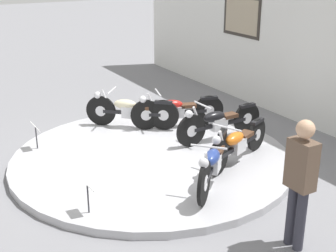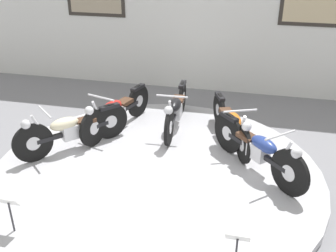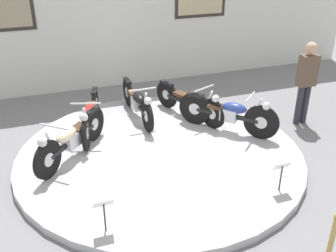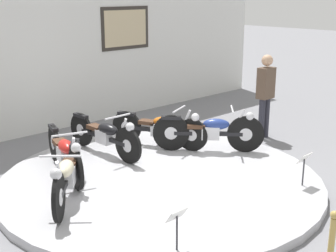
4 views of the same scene
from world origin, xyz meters
name	(u,v)px [view 4 (image 4 of 4)]	position (x,y,z in m)	size (l,w,h in m)	color
ground_plane	(161,184)	(0.00, 0.00, 0.00)	(60.00, 60.00, 0.00)	slate
display_platform	(161,181)	(0.00, 0.00, 0.06)	(5.05, 5.05, 0.13)	#ADADB2
back_wall	(31,43)	(0.00, 3.93, 1.92)	(14.00, 0.22, 3.83)	silver
motorcycle_cream	(67,174)	(-1.50, 0.29, 0.51)	(1.36, 1.52, 0.80)	black
motorcycle_red	(65,152)	(-1.03, 1.12, 0.51)	(0.70, 1.92, 0.79)	black
motorcycle_black	(105,134)	(0.00, 1.46, 0.51)	(0.54, 1.98, 0.79)	black
motorcycle_orange	(160,127)	(1.03, 1.12, 0.50)	(0.81, 1.83, 0.78)	black
motorcycle_blue	(210,130)	(1.50, 0.29, 0.53)	(1.42, 1.52, 0.81)	black
info_placard_front_left	(177,220)	(-1.33, -1.72, 0.50)	(0.26, 0.11, 0.51)	#333338
info_placard_front_centre	(304,162)	(1.33, -1.72, 0.50)	(0.26, 0.11, 0.51)	#333338
visitor_standing	(265,91)	(3.23, 0.35, 0.99)	(0.36, 0.23, 1.73)	#2D2D38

